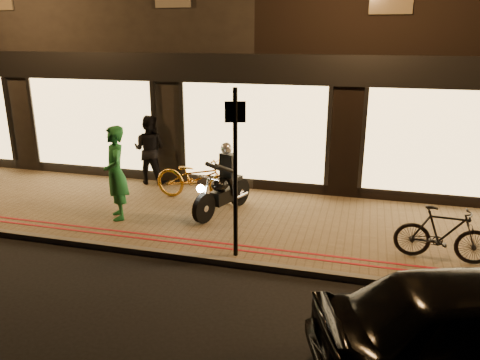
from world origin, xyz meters
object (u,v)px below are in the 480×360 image
(sign_post, at_px, (235,166))
(person_green, at_px, (116,173))
(motorcycle, at_px, (224,187))
(bicycle_gold, at_px, (196,178))

(sign_post, bearing_deg, person_green, 159.96)
(motorcycle, height_order, person_green, person_green)
(bicycle_gold, bearing_deg, person_green, 145.79)
(sign_post, height_order, bicycle_gold, sign_post)
(person_green, bearing_deg, bicycle_gold, 105.55)
(sign_post, relative_size, person_green, 1.49)
(motorcycle, relative_size, sign_post, 0.62)
(bicycle_gold, relative_size, person_green, 1.03)
(motorcycle, xyz_separation_m, person_green, (-2.12, -0.88, 0.40))
(motorcycle, bearing_deg, sign_post, -47.01)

